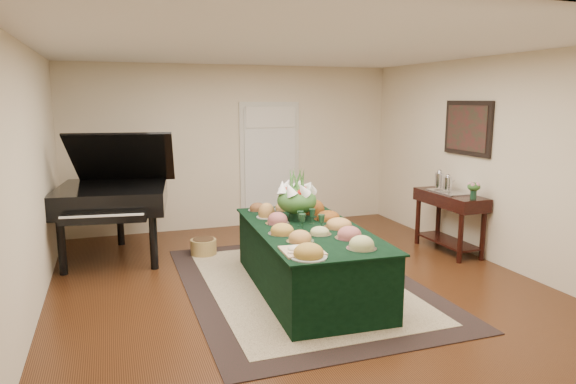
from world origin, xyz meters
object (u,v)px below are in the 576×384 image
object	(u,v)px
buffet_table	(308,259)
mahogany_sideboard	(450,207)
floral_centerpiece	(297,195)
grand_piano	(113,196)

from	to	relation	value
buffet_table	mahogany_sideboard	world-z (taller)	mahogany_sideboard
floral_centerpiece	grand_piano	size ratio (longest dim) A/B	0.27
grand_piano	buffet_table	bearing A→B (deg)	-44.38
mahogany_sideboard	grand_piano	bearing A→B (deg)	164.60
floral_centerpiece	grand_piano	xyz separation A→B (m)	(-2.06, 1.56, -0.16)
grand_piano	floral_centerpiece	bearing A→B (deg)	-37.10
floral_centerpiece	mahogany_sideboard	size ratio (longest dim) A/B	0.42
grand_piano	mahogany_sideboard	distance (m)	4.65
floral_centerpiece	grand_piano	bearing A→B (deg)	142.90
buffet_table	grand_piano	xyz separation A→B (m)	(-2.04, 1.99, 0.50)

